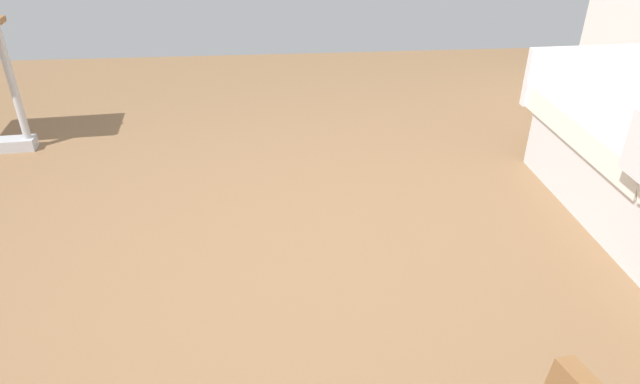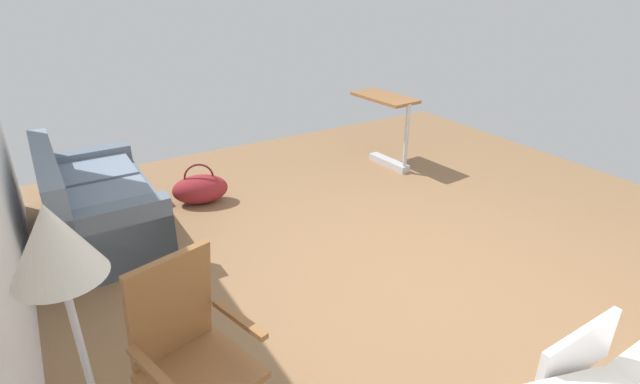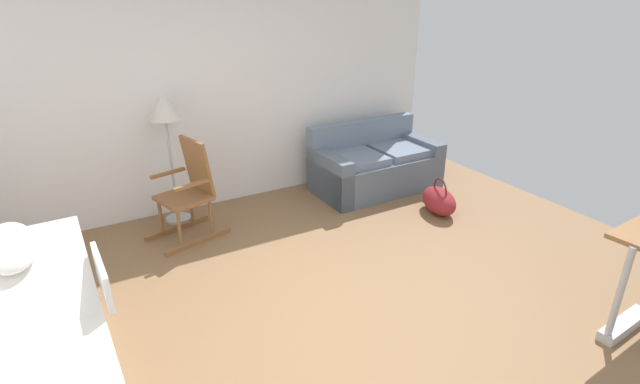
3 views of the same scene
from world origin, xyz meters
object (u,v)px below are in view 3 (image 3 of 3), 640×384
(duffel_bag, at_px, (439,200))
(floor_lamp, at_px, (165,115))
(couch, at_px, (375,166))
(rocking_chair, at_px, (189,191))
(hospital_bed, at_px, (32,370))

(duffel_bag, bearing_deg, floor_lamp, 154.01)
(couch, xyz_separation_m, rocking_chair, (-2.44, -0.09, 0.20))
(hospital_bed, xyz_separation_m, couch, (3.94, 1.90, 0.01))
(rocking_chair, bearing_deg, floor_lamp, 97.82)
(floor_lamp, height_order, duffel_bag, floor_lamp)
(hospital_bed, distance_m, floor_lamp, 2.82)
(couch, relative_size, rocking_chair, 1.53)
(couch, bearing_deg, floor_lamp, 172.29)
(hospital_bed, height_order, floor_lamp, floor_lamp)
(rocking_chair, xyz_separation_m, floor_lamp, (-0.06, 0.43, 0.72))
(couch, bearing_deg, duffel_bag, -77.26)
(floor_lamp, distance_m, duffel_bag, 3.21)
(rocking_chair, relative_size, duffel_bag, 1.69)
(hospital_bed, relative_size, floor_lamp, 1.44)
(hospital_bed, distance_m, duffel_bag, 4.26)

